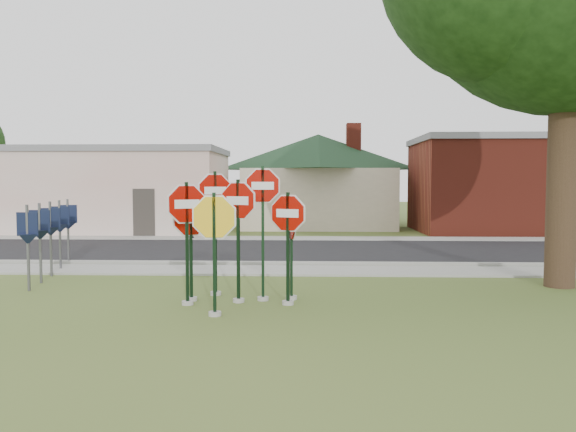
{
  "coord_description": "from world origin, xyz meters",
  "views": [
    {
      "loc": [
        1.45,
        -10.1,
        2.53
      ],
      "look_at": [
        1.01,
        2.0,
        1.78
      ],
      "focal_mm": 35.0,
      "sensor_mm": 36.0,
      "label": 1
    }
  ],
  "objects_px": {
    "stop_sign_left": "(187,225)",
    "pedestrian": "(190,221)",
    "stop_sign_center": "(238,222)",
    "stop_sign_yellow": "(214,237)"
  },
  "relations": [
    {
      "from": "stop_sign_left",
      "to": "pedestrian",
      "type": "height_order",
      "value": "stop_sign_left"
    },
    {
      "from": "stop_sign_center",
      "to": "stop_sign_yellow",
      "type": "relative_size",
      "value": 1.1
    },
    {
      "from": "stop_sign_center",
      "to": "stop_sign_left",
      "type": "relative_size",
      "value": 1.02
    },
    {
      "from": "stop_sign_left",
      "to": "stop_sign_yellow",
      "type": "bearing_deg",
      "value": -52.14
    },
    {
      "from": "pedestrian",
      "to": "stop_sign_center",
      "type": "bearing_deg",
      "value": 107.41
    },
    {
      "from": "stop_sign_yellow",
      "to": "pedestrian",
      "type": "relative_size",
      "value": 1.6
    },
    {
      "from": "stop_sign_left",
      "to": "stop_sign_center",
      "type": "bearing_deg",
      "value": 15.18
    },
    {
      "from": "stop_sign_left",
      "to": "pedestrian",
      "type": "distance_m",
      "value": 13.25
    },
    {
      "from": "stop_sign_left",
      "to": "pedestrian",
      "type": "relative_size",
      "value": 1.73
    },
    {
      "from": "stop_sign_left",
      "to": "pedestrian",
      "type": "xyz_separation_m",
      "value": [
        -2.71,
        12.94,
        -0.83
      ]
    }
  ]
}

